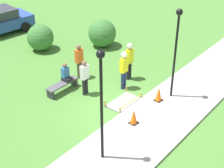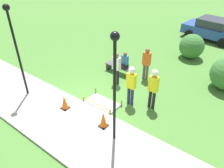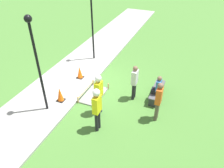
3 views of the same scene
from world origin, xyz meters
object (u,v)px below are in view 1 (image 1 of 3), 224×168
(traffic_cone_near_patch, at_px, (134,116))
(worker_assistant, at_px, (124,67))
(bystander_in_gray_shirt, at_px, (85,76))
(person_seated_on_bench, at_px, (66,74))
(traffic_cone_far_patch, at_px, (159,94))
(lamppost_near, at_px, (176,42))
(lamppost_far, at_px, (101,92))
(worker_supervisor, at_px, (129,58))
(park_bench, at_px, (62,86))
(bystander_in_orange_shirt, at_px, (79,59))

(traffic_cone_near_patch, relative_size, worker_assistant, 0.34)
(bystander_in_gray_shirt, bearing_deg, traffic_cone_near_patch, -98.91)
(person_seated_on_bench, bearing_deg, traffic_cone_near_patch, -93.93)
(traffic_cone_near_patch, bearing_deg, worker_assistant, 45.81)
(traffic_cone_far_patch, height_order, person_seated_on_bench, person_seated_on_bench)
(worker_assistant, relative_size, lamppost_near, 0.47)
(lamppost_far, bearing_deg, bystander_in_gray_shirt, 51.01)
(traffic_cone_near_patch, xyz_separation_m, bystander_in_gray_shirt, (0.49, 3.13, 0.55))
(worker_supervisor, distance_m, worker_assistant, 0.96)
(traffic_cone_near_patch, bearing_deg, park_bench, 90.28)
(lamppost_near, bearing_deg, traffic_cone_far_patch, 161.58)
(person_seated_on_bench, bearing_deg, traffic_cone_far_patch, -66.34)
(worker_supervisor, bearing_deg, traffic_cone_far_patch, -110.85)
(bystander_in_orange_shirt, relative_size, bystander_in_gray_shirt, 1.04)
(worker_assistant, relative_size, bystander_in_orange_shirt, 1.07)
(traffic_cone_near_patch, relative_size, bystander_in_gray_shirt, 0.38)
(park_bench, xyz_separation_m, person_seated_on_bench, (0.31, 0.05, 0.48))
(traffic_cone_far_patch, bearing_deg, traffic_cone_near_patch, -176.06)
(person_seated_on_bench, distance_m, lamppost_near, 5.30)
(park_bench, relative_size, worker_assistant, 0.89)
(traffic_cone_near_patch, relative_size, lamppost_near, 0.16)
(traffic_cone_near_patch, xyz_separation_m, person_seated_on_bench, (0.29, 4.16, 0.38))
(traffic_cone_near_patch, distance_m, traffic_cone_far_patch, 2.05)
(worker_assistant, xyz_separation_m, lamppost_far, (-4.33, -2.41, 1.64))
(park_bench, xyz_separation_m, worker_supervisor, (2.94, -1.67, 0.86))
(traffic_cone_near_patch, xyz_separation_m, worker_supervisor, (2.92, 2.44, 0.75))
(park_bench, relative_size, person_seated_on_bench, 1.91)
(traffic_cone_far_patch, distance_m, park_bench, 4.48)
(traffic_cone_far_patch, bearing_deg, park_bench, 117.50)
(worker_assistant, xyz_separation_m, bystander_in_gray_shirt, (-1.54, 1.04, -0.19))
(lamppost_near, height_order, lamppost_far, lamppost_far)
(lamppost_near, distance_m, lamppost_far, 5.06)
(worker_supervisor, bearing_deg, park_bench, 150.38)
(park_bench, height_order, bystander_in_gray_shirt, bystander_in_gray_shirt)
(worker_supervisor, distance_m, bystander_in_orange_shirt, 2.47)
(park_bench, bearing_deg, traffic_cone_near_patch, -89.72)
(bystander_in_orange_shirt, height_order, lamppost_far, lamppost_far)
(traffic_cone_near_patch, xyz_separation_m, traffic_cone_far_patch, (2.05, 0.14, 0.01))
(lamppost_near, bearing_deg, bystander_in_gray_shirt, 125.05)
(traffic_cone_far_patch, xyz_separation_m, worker_supervisor, (0.88, 2.30, 0.74))
(bystander_in_gray_shirt, bearing_deg, worker_supervisor, -15.86)
(traffic_cone_near_patch, bearing_deg, bystander_in_orange_shirt, 71.60)
(person_seated_on_bench, relative_size, worker_supervisor, 0.46)
(person_seated_on_bench, xyz_separation_m, worker_assistant, (1.75, -2.07, 0.36))
(lamppost_near, bearing_deg, lamppost_far, -177.50)
(worker_supervisor, distance_m, bystander_in_gray_shirt, 2.54)
(worker_supervisor, xyz_separation_m, worker_assistant, (-0.89, -0.35, -0.01))
(person_seated_on_bench, height_order, bystander_in_gray_shirt, bystander_in_gray_shirt)
(park_bench, height_order, bystander_in_orange_shirt, bystander_in_orange_shirt)
(traffic_cone_near_patch, bearing_deg, lamppost_far, -172.21)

